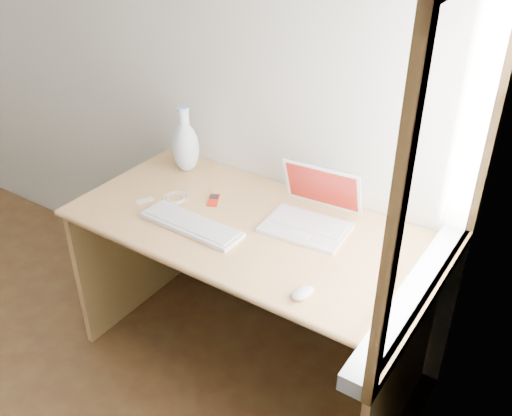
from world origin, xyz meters
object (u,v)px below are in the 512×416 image
Objects in this scene: external_keyboard at (191,225)px; vase at (185,146)px; desk at (259,256)px; laptop at (311,214)px.

vase reaches higher than external_keyboard.
laptop reaches higher than desk.
external_keyboard is (-0.39, -0.28, -0.04)m from laptop.
external_keyboard is at bearing -48.42° from vase.
vase is at bearing 165.26° from desk.
desk is 0.38m from external_keyboard.
desk is 4.18× the size of laptop.
laptop is 0.78× the size of external_keyboard.
vase reaches higher than desk.
vase reaches higher than laptop.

